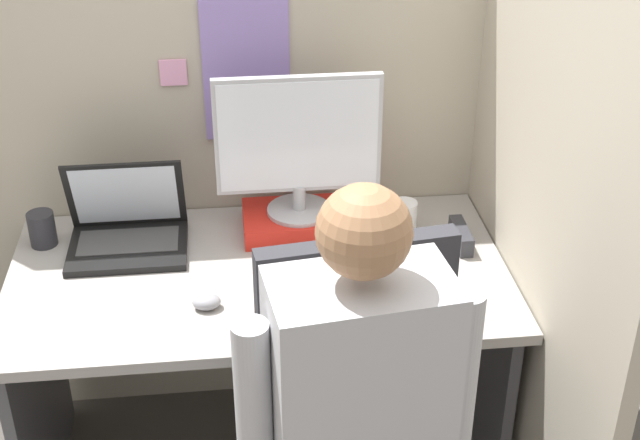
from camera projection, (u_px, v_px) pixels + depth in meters
The scene contains 11 objects.
cubicle_panel_back at pixel (250, 173), 2.67m from camera, with size 1.83×0.05×1.62m.
cubicle_panel_right at pixel (521, 239), 2.34m from camera, with size 0.04×1.36×1.62m.
desk at pixel (261, 325), 2.47m from camera, with size 1.33×0.72×0.71m.
paper_box at pixel (299, 221), 2.55m from camera, with size 0.32×0.21×0.06m.
monitor at pixel (298, 143), 2.43m from camera, with size 0.46×0.18×0.41m.
laptop at pixel (127, 231), 2.47m from camera, with size 0.32×0.25×0.25m.
mouse at pixel (207, 302), 2.22m from camera, with size 0.07×0.06×0.04m.
stapler at pixel (461, 236), 2.49m from camera, with size 0.04×0.15×0.05m.
carrot_toy at pixel (280, 302), 2.22m from camera, with size 0.04×0.15×0.04m.
coffee_mug at pixel (404, 216), 2.54m from camera, with size 0.07×0.07×0.09m.
pen_cup at pixel (42, 229), 2.48m from camera, with size 0.07×0.07×0.10m.
Camera 1 is at (-0.06, -1.64, 2.02)m, focal length 50.00 mm.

